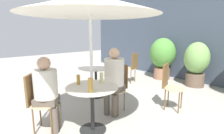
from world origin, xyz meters
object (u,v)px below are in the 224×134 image
Objects in this scene: seated_person_0 at (114,76)px; bistro_chair_0 at (118,84)px; beer_glass_1 at (78,80)px; umbrella at (90,5)px; bistro_chair_4 at (169,83)px; bistro_chair_3 at (132,65)px; seated_person_1 at (47,88)px; cafe_table_near at (92,97)px; potted_plant_0 at (163,56)px; bistro_chair_1 at (38,98)px; beer_glass_2 at (91,85)px; potted_plant_1 at (196,62)px; beer_glass_0 at (102,78)px; cafe_table_far at (96,74)px.

bistro_chair_0 is at bearing 90.00° from seated_person_0.
umbrella reaches higher than beer_glass_1.
umbrella is (-0.33, -1.62, 1.35)m from bistro_chair_4.
seated_person_1 is at bearing 3.46° from bistro_chair_3.
potted_plant_0 is (-1.10, 3.53, 0.22)m from cafe_table_near.
bistro_chair_1 is 1.59m from umbrella.
potted_plant_1 is (-0.20, 3.70, -0.12)m from beer_glass_2.
seated_person_0 is 0.91m from beer_glass_2.
beer_glass_0 is 0.13× the size of potted_plant_1.
beer_glass_1 is at bearing -93.57° from potted_plant_1.
bistro_chair_0 is at bearing 109.72° from umbrella.
seated_person_0 is 1.07× the size of seated_person_1.
bistro_chair_1 is 1.00× the size of bistro_chair_3.
seated_person_1 reaches higher than bistro_chair_4.
beer_glass_2 is 0.10× the size of umbrella.
bistro_chair_0 is 1.98m from bistro_chair_3.
beer_glass_2 reaches higher than bistro_chair_1.
cafe_table_far is 5.31× the size of beer_glass_1.
beer_glass_1 is (-0.00, -0.74, 0.06)m from seated_person_0.
umbrella reaches higher than seated_person_0.
beer_glass_2 is 3.90m from potted_plant_0.
bistro_chair_3 is 1.17m from potted_plant_0.
bistro_chair_0 is at bearing -95.71° from potted_plant_1.
bistro_chair_4 is 2.14m from umbrella.
bistro_chair_4 is at bearing 40.22° from seated_person_0.
bistro_chair_4 is (0.87, 2.25, 0.00)m from bistro_chair_1.
beer_glass_2 is 3.71m from potted_plant_1.
beer_glass_0 is 0.48m from beer_glass_2.
bistro_chair_3 is at bearing 98.09° from cafe_table_far.
cafe_table_far is (-1.20, 0.92, 0.01)m from cafe_table_near.
potted_plant_0 is 3.86m from umbrella.
bistro_chair_3 is 4.61× the size of beer_glass_2.
seated_person_1 is at bearing -150.24° from beer_glass_2.
bistro_chair_1 is 0.73× the size of potted_plant_1.
potted_plant_0 is at bearing 109.35° from beer_glass_2.
seated_person_1 is at bearing 142.64° from bistro_chair_4.
bistro_chair_0 is 1.59m from umbrella.
beer_glass_0 is at bearing -77.65° from bistro_chair_1.
beer_glass_0 reaches higher than cafe_table_far.
umbrella reaches higher than beer_glass_2.
bistro_chair_0 is 1.03m from bistro_chair_4.
bistro_chair_3 is at bearing -141.21° from potted_plant_1.
seated_person_1 is at bearing -130.28° from cafe_table_near.
bistro_chair_0 is 0.78× the size of seated_person_1.
seated_person_1 reaches higher than beer_glass_2.
beer_glass_1 is at bearing -46.62° from cafe_table_far.
beer_glass_2 is at bearing -38.21° from umbrella.
beer_glass_2 is (0.27, -0.40, 0.02)m from beer_glass_0.
bistro_chair_3 and bistro_chair_4 have the same top height.
beer_glass_0 is at bearing 107.29° from umbrella.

